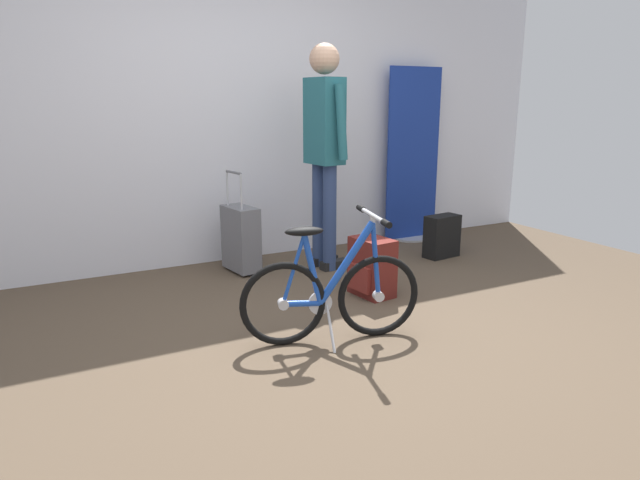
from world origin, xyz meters
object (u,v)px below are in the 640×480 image
object	(u,v)px
handbag_on_floor	(372,267)
visitor_near_wall	(325,142)
folding_bike_foreground	(331,292)
rolling_suitcase	(241,238)
floor_banner_stand	(413,164)
backpack_on_floor	(441,236)

from	to	relation	value
handbag_on_floor	visitor_near_wall	bearing A→B (deg)	88.02
folding_bike_foreground	handbag_on_floor	distance (m)	0.85
visitor_near_wall	rolling_suitcase	distance (m)	1.03
floor_banner_stand	folding_bike_foreground	world-z (taller)	floor_banner_stand
folding_bike_foreground	rolling_suitcase	size ratio (longest dim) A/B	1.26
folding_bike_foreground	floor_banner_stand	bearing A→B (deg)	43.41
folding_bike_foreground	rolling_suitcase	distance (m)	1.53
rolling_suitcase	backpack_on_floor	bearing A→B (deg)	-13.14
floor_banner_stand	backpack_on_floor	xyz separation A→B (m)	(-0.16, -0.68, -0.57)
visitor_near_wall	rolling_suitcase	world-z (taller)	visitor_near_wall
rolling_suitcase	floor_banner_stand	bearing A→B (deg)	8.14
backpack_on_floor	floor_banner_stand	bearing A→B (deg)	76.54
backpack_on_floor	handbag_on_floor	distance (m)	1.25
floor_banner_stand	handbag_on_floor	world-z (taller)	floor_banner_stand
rolling_suitcase	backpack_on_floor	xyz separation A→B (m)	(1.74, -0.41, -0.10)
visitor_near_wall	handbag_on_floor	world-z (taller)	visitor_near_wall
floor_banner_stand	folding_bike_foreground	bearing A→B (deg)	-136.59
floor_banner_stand	folding_bike_foreground	distance (m)	2.66
floor_banner_stand	handbag_on_floor	bearing A→B (deg)	-135.52
visitor_near_wall	backpack_on_floor	size ratio (longest dim) A/B	4.75
folding_bike_foreground	visitor_near_wall	bearing A→B (deg)	63.42
visitor_near_wall	floor_banner_stand	bearing A→B (deg)	21.18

